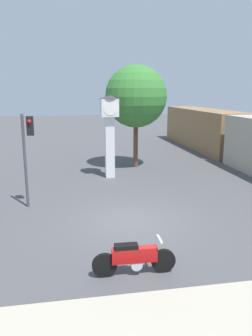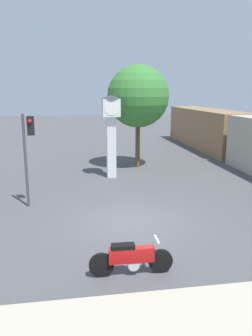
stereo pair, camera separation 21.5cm
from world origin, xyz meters
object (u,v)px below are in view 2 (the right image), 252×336
motorcycle (131,258)px  street_tree (138,97)px  clock_tower (111,124)px  traffic_light (28,144)px  freight_train (244,139)px

motorcycle → street_tree: (2.73, 13.09, 4.14)m
clock_tower → traffic_light: (-4.06, -4.52, -0.35)m
motorcycle → traffic_light: size_ratio=0.58×
street_tree → traffic_light: bearing=-131.5°
freight_train → street_tree: bearing=-178.1°
clock_tower → traffic_light: size_ratio=1.17×
street_tree → freight_train: bearing=1.9°
motorcycle → freight_train: bearing=53.5°
motorcycle → street_tree: size_ratio=0.35×
traffic_light → street_tree: size_ratio=0.61×
clock_tower → street_tree: street_tree is taller
motorcycle → traffic_light: traffic_light is taller
motorcycle → traffic_light: bearing=120.0°
clock_tower → freight_train: bearing=15.1°
motorcycle → clock_tower: bearing=87.7°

